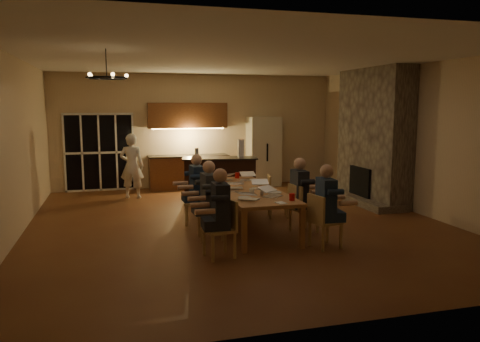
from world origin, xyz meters
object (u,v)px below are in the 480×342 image
(plate_far, at_px, (258,181))
(can_silver, at_px, (262,192))
(person_left_far, at_px, (197,189))
(mug_back, at_px, (222,181))
(chair_left_far, at_px, (196,202))
(bar_blender, at_px, (241,148))
(mug_front, at_px, (252,191))
(refrigerator, at_px, (264,151))
(mug_mid, at_px, (242,182))
(chandelier, at_px, (107,78))
(laptop_b, at_px, (272,190))
(can_cola, at_px, (223,175))
(chair_right_near, at_px, (325,221))
(person_right_mid, at_px, (299,195))
(laptop_d, at_px, (261,183))
(redcup_far, at_px, (237,175))
(chair_left_near, at_px, (219,229))
(bar_island, at_px, (220,180))
(laptop_c, at_px, (234,183))
(chair_left_mid, at_px, (210,214))
(person_left_mid, at_px, (209,200))
(laptop_e, at_px, (224,175))
(person_left_near, at_px, (220,213))
(laptop_f, at_px, (249,175))
(person_right_near, at_px, (326,206))
(redcup_near, at_px, (292,197))
(plate_left, at_px, (244,198))
(laptop_a, at_px, (249,193))
(redcup_mid, at_px, (223,183))
(dining_table, at_px, (247,208))
(plate_near, at_px, (275,193))
(bar_bottle, at_px, (197,153))
(standing_person, at_px, (132,166))
(can_right, at_px, (260,182))

(plate_far, bearing_deg, can_silver, -104.59)
(person_left_far, distance_m, mug_back, 0.58)
(chair_left_far, height_order, person_left_far, person_left_far)
(bar_blender, bearing_deg, mug_front, -94.97)
(refrigerator, relative_size, mug_mid, 20.00)
(chandelier, relative_size, mug_front, 6.36)
(person_left_far, distance_m, plate_far, 1.33)
(laptop_b, relative_size, can_cola, 2.67)
(can_silver, bearing_deg, chair_right_near, -46.66)
(plate_far, bearing_deg, refrigerator, 70.09)
(person_right_mid, bearing_deg, chandelier, 93.10)
(laptop_d, xyz_separation_m, redcup_far, (-0.08, 1.42, -0.05))
(chair_left_near, height_order, plate_far, chair_left_near)
(chair_left_far, bearing_deg, chair_right_near, 51.63)
(can_cola, bearing_deg, bar_island, 81.50)
(chandelier, height_order, laptop_c, chandelier)
(chair_left_mid, relative_size, mug_front, 8.90)
(person_left_mid, bearing_deg, laptop_e, 155.54)
(person_left_near, bearing_deg, laptop_f, 156.06)
(chair_left_near, height_order, person_right_near, person_right_near)
(mug_mid, xyz_separation_m, redcup_near, (0.36, -1.80, 0.01))
(person_left_near, distance_m, plate_left, 0.95)
(chandelier, bearing_deg, laptop_a, -8.19)
(person_right_near, distance_m, redcup_mid, 2.38)
(dining_table, distance_m, redcup_mid, 0.73)
(redcup_near, relative_size, plate_near, 0.47)
(laptop_a, distance_m, bar_bottle, 3.57)
(standing_person, bearing_deg, can_cola, 146.57)
(bar_blender, bearing_deg, redcup_near, -85.44)
(person_right_near, height_order, bar_bottle, person_right_near)
(can_right, bearing_deg, laptop_d, -106.59)
(can_cola, bearing_deg, person_left_near, -104.10)
(laptop_a, height_order, laptop_f, same)
(bar_island, distance_m, can_silver, 3.25)
(person_left_mid, height_order, laptop_e, person_left_mid)
(refrigerator, distance_m, plate_near, 5.26)
(laptop_a, xyz_separation_m, plate_left, (-0.04, 0.14, -0.10))
(laptop_b, relative_size, laptop_c, 1.00)
(chair_left_far, relative_size, person_right_mid, 0.64)
(redcup_far, bearing_deg, plate_left, -101.72)
(redcup_mid, bearing_deg, chair_left_mid, -114.51)
(person_left_mid, relative_size, laptop_c, 4.31)
(refrigerator, xyz_separation_m, laptop_e, (-1.99, -3.37, -0.14))
(person_right_mid, distance_m, bar_blender, 3.11)
(laptop_e, xyz_separation_m, can_cola, (0.07, 0.30, -0.05))
(standing_person, relative_size, can_silver, 13.63)
(chair_left_mid, bearing_deg, chair_left_near, -0.47)
(laptop_b, bearing_deg, person_left_mid, 132.89)
(person_right_near, relative_size, person_right_mid, 1.00)
(chair_right_near, distance_m, bar_bottle, 4.42)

